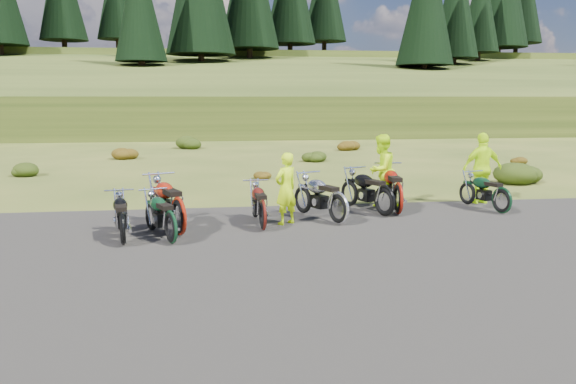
{
  "coord_description": "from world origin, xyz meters",
  "views": [
    {
      "loc": [
        -2.13,
        -10.64,
        2.88
      ],
      "look_at": [
        -0.5,
        1.21,
        0.87
      ],
      "focal_mm": 35.0,
      "sensor_mm": 36.0,
      "label": 1
    }
  ],
  "objects": [
    {
      "name": "shrub_5",
      "position": [
        2.5,
        14.5,
        0.31
      ],
      "size": [
        1.03,
        1.03,
        0.61
      ],
      "primitive_type": "ellipsoid",
      "color": "#23340D",
      "rests_on": "ground"
    },
    {
      "name": "shrub_6",
      "position": [
        5.4,
        19.8,
        0.38
      ],
      "size": [
        1.3,
        1.3,
        0.77
      ],
      "primitive_type": "ellipsoid",
      "color": "#5A2E0B",
      "rests_on": "ground"
    },
    {
      "name": "gravel_pad",
      "position": [
        0.0,
        -2.0,
        0.0
      ],
      "size": [
        20.0,
        12.0,
        0.04
      ],
      "primitive_type": "cube",
      "color": "black",
      "rests_on": "ground"
    },
    {
      "name": "motorcycle_5",
      "position": [
        2.03,
        2.32,
        0.0
      ],
      "size": [
        1.47,
        2.24,
        1.12
      ],
      "primitive_type": null,
      "rotation": [
        0.0,
        0.0,
        1.96
      ],
      "color": "black",
      "rests_on": "ground"
    },
    {
      "name": "ground",
      "position": [
        0.0,
        0.0,
        0.0
      ],
      "size": [
        300.0,
        300.0,
        0.0
      ],
      "primitive_type": "plane",
      "color": "#394918",
      "rests_on": "ground"
    },
    {
      "name": "motorcycle_1",
      "position": [
        -2.83,
        1.07,
        0.0
      ],
      "size": [
        1.59,
        2.41,
        1.2
      ],
      "primitive_type": null,
      "rotation": [
        0.0,
        0.0,
        1.96
      ],
      "color": "maroon",
      "rests_on": "ground"
    },
    {
      "name": "motorcycle_0",
      "position": [
        -3.88,
        0.4,
        0.0
      ],
      "size": [
        0.96,
        1.94,
        0.97
      ],
      "primitive_type": null,
      "rotation": [
        0.0,
        0.0,
        1.76
      ],
      "color": "black",
      "rests_on": "ground"
    },
    {
      "name": "shrub_3",
      "position": [
        -3.3,
        21.9,
        0.46
      ],
      "size": [
        1.56,
        1.56,
        0.92
      ],
      "primitive_type": "ellipsoid",
      "color": "#23340D",
      "rests_on": "ground"
    },
    {
      "name": "shrub_1",
      "position": [
        -9.1,
        11.3,
        0.31
      ],
      "size": [
        1.03,
        1.03,
        0.61
      ],
      "primitive_type": "ellipsoid",
      "color": "#23340D",
      "rests_on": "ground"
    },
    {
      "name": "motorcycle_3",
      "position": [
        0.71,
        1.61,
        0.0
      ],
      "size": [
        1.54,
        2.22,
        1.11
      ],
      "primitive_type": null,
      "rotation": [
        0.0,
        0.0,
        2.01
      ],
      "color": "silver",
      "rests_on": "ground"
    },
    {
      "name": "shrub_2",
      "position": [
        -6.2,
        16.6,
        0.38
      ],
      "size": [
        1.3,
        1.3,
        0.77
      ],
      "primitive_type": "ellipsoid",
      "color": "#5A2E0B",
      "rests_on": "ground"
    },
    {
      "name": "conifer_21",
      "position": [
        -9.0,
        50.0,
        12.56
      ],
      "size": [
        5.28,
        5.28,
        14.0
      ],
      "color": "black",
      "rests_on": "ground"
    },
    {
      "name": "person_middle",
      "position": [
        -0.47,
        1.8,
        0.82
      ],
      "size": [
        0.72,
        0.66,
        1.64
      ],
      "primitive_type": "imported",
      "rotation": [
        0.0,
        0.0,
        3.75
      ],
      "color": "#BBE80C",
      "rests_on": "ground"
    },
    {
      "name": "person_right_a",
      "position": [
        2.33,
        3.67,
        0.95
      ],
      "size": [
        1.17,
        1.16,
        1.91
      ],
      "primitive_type": "imported",
      "rotation": [
        0.0,
        0.0,
        3.88
      ],
      "color": "#BBE80C",
      "rests_on": "ground"
    },
    {
      "name": "motorcycle_4",
      "position": [
        -1.04,
        1.26,
        0.0
      ],
      "size": [
        0.74,
        1.93,
        0.99
      ],
      "primitive_type": null,
      "rotation": [
        0.0,
        0.0,
        1.63
      ],
      "color": "#4A120C",
      "rests_on": "ground"
    },
    {
      "name": "hill_slope",
      "position": [
        0.0,
        50.0,
        0.0
      ],
      "size": [
        300.0,
        45.97,
        9.37
      ],
      "primitive_type": null,
      "rotation": [
        0.14,
        0.0,
        0.0
      ],
      "color": "#2C3E14",
      "rests_on": "ground"
    },
    {
      "name": "person_right_b",
      "position": [
        5.18,
        3.65,
        0.96
      ],
      "size": [
        1.16,
        0.55,
        1.93
      ],
      "primitive_type": "imported",
      "rotation": [
        0.0,
        0.0,
        3.21
      ],
      "color": "#BBE80C",
      "rests_on": "ground"
    },
    {
      "name": "conifer_27",
      "position": [
        27.0,
        55.0,
        14.06
      ],
      "size": [
        5.72,
        5.72,
        15.0
      ],
      "color": "black",
      "rests_on": "ground"
    },
    {
      "name": "conifer_28",
      "position": [
        33.0,
        61.0,
        14.76
      ],
      "size": [
        5.28,
        5.28,
        14.0
      ],
      "color": "black",
      "rests_on": "ground"
    },
    {
      "name": "shrub_8",
      "position": [
        11.2,
        12.4,
        0.23
      ],
      "size": [
        0.77,
        0.77,
        0.45
      ],
      "primitive_type": "ellipsoid",
      "color": "#5A2E0B",
      "rests_on": "ground"
    },
    {
      "name": "shrub_4",
      "position": [
        -0.4,
        9.2,
        0.23
      ],
      "size": [
        0.77,
        0.77,
        0.45
      ],
      "primitive_type": "ellipsoid",
      "color": "#5A2E0B",
      "rests_on": "ground"
    },
    {
      "name": "motorcycle_6",
      "position": [
        2.43,
        2.5,
        0.0
      ],
      "size": [
        0.96,
        2.32,
        1.18
      ],
      "primitive_type": null,
      "rotation": [
        0.0,
        0.0,
        1.48
      ],
      "color": "maroon",
      "rests_on": "ground"
    },
    {
      "name": "motorcycle_7",
      "position": [
        5.03,
        2.25,
        0.0
      ],
      "size": [
        1.11,
        1.97,
        0.98
      ],
      "primitive_type": null,
      "rotation": [
        0.0,
        0.0,
        1.85
      ],
      "color": "black",
      "rests_on": "ground"
    },
    {
      "name": "motorcycle_2",
      "position": [
        -2.95,
        0.37,
        0.0
      ],
      "size": [
        1.32,
        1.98,
        0.99
      ],
      "primitive_type": null,
      "rotation": [
        0.0,
        0.0,
        1.98
      ],
      "color": "black",
      "rests_on": "ground"
    },
    {
      "name": "shrub_7",
      "position": [
        8.3,
        7.1,
        0.46
      ],
      "size": [
        1.56,
        1.56,
        0.92
      ],
      "primitive_type": "ellipsoid",
      "color": "#23340D",
      "rests_on": "ground"
    },
    {
      "name": "hill_plateau",
      "position": [
        0.0,
        110.0,
        0.0
      ],
      "size": [
        300.0,
        90.0,
        9.17
      ],
      "primitive_type": "cube",
      "color": "#2C3E14",
      "rests_on": "ground"
    }
  ]
}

